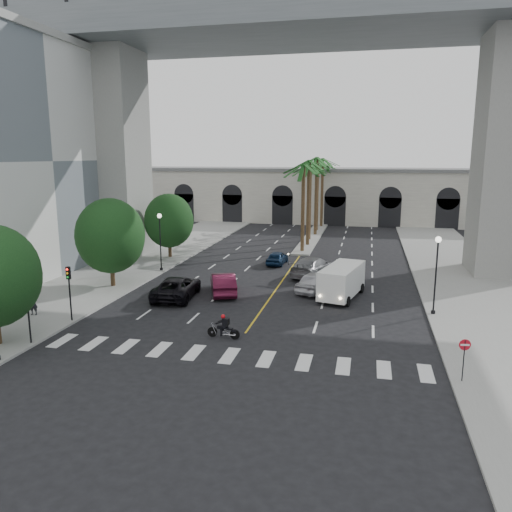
{
  "coord_description": "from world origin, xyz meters",
  "views": [
    {
      "loc": [
        6.88,
        -25.57,
        10.49
      ],
      "look_at": [
        -0.24,
        6.0,
        3.94
      ],
      "focal_mm": 35.0,
      "sensor_mm": 36.0,
      "label": 1
    }
  ],
  "objects_px": {
    "pedestrian_b": "(11,292)",
    "lamp_post_right": "(436,269)",
    "traffic_signal_near": "(27,302)",
    "car_e": "(277,258)",
    "car_b": "(223,283)",
    "car_d": "(313,267)",
    "motorcycle_rider": "(224,327)",
    "cargo_van": "(342,280)",
    "car_a": "(316,282)",
    "do_not_enter_sign": "(464,352)",
    "pedestrian_a": "(33,303)",
    "lamp_post_left_far": "(160,237)",
    "car_c": "(177,287)",
    "traffic_signal_far": "(69,284)"
  },
  "relations": [
    {
      "from": "car_a",
      "to": "cargo_van",
      "type": "height_order",
      "value": "cargo_van"
    },
    {
      "from": "car_e",
      "to": "car_a",
      "type": "bearing_deg",
      "value": 121.57
    },
    {
      "from": "pedestrian_b",
      "to": "lamp_post_right",
      "type": "bearing_deg",
      "value": 5.91
    },
    {
      "from": "car_c",
      "to": "lamp_post_right",
      "type": "bearing_deg",
      "value": 173.74
    },
    {
      "from": "lamp_post_left_far",
      "to": "car_c",
      "type": "relative_size",
      "value": 0.92
    },
    {
      "from": "car_b",
      "to": "car_d",
      "type": "height_order",
      "value": "car_d"
    },
    {
      "from": "cargo_van",
      "to": "car_c",
      "type": "bearing_deg",
      "value": -154.48
    },
    {
      "from": "lamp_post_left_far",
      "to": "lamp_post_right",
      "type": "distance_m",
      "value": 24.16
    },
    {
      "from": "motorcycle_rider",
      "to": "car_e",
      "type": "xyz_separation_m",
      "value": [
        -0.6,
        20.44,
        0.01
      ]
    },
    {
      "from": "cargo_van",
      "to": "lamp_post_right",
      "type": "bearing_deg",
      "value": -12.51
    },
    {
      "from": "lamp_post_left_far",
      "to": "traffic_signal_far",
      "type": "relative_size",
      "value": 1.47
    },
    {
      "from": "car_d",
      "to": "traffic_signal_far",
      "type": "bearing_deg",
      "value": 65.68
    },
    {
      "from": "cargo_van",
      "to": "pedestrian_a",
      "type": "xyz_separation_m",
      "value": [
        -19.55,
        -9.01,
        -0.42
      ]
    },
    {
      "from": "lamp_post_right",
      "to": "car_d",
      "type": "bearing_deg",
      "value": 134.17
    },
    {
      "from": "car_a",
      "to": "car_d",
      "type": "relative_size",
      "value": 0.8
    },
    {
      "from": "car_c",
      "to": "pedestrian_b",
      "type": "relative_size",
      "value": 3.65
    },
    {
      "from": "lamp_post_left_far",
      "to": "car_c",
      "type": "distance_m",
      "value": 9.28
    },
    {
      "from": "car_a",
      "to": "pedestrian_a",
      "type": "relative_size",
      "value": 3.08
    },
    {
      "from": "pedestrian_b",
      "to": "lamp_post_left_far",
      "type": "bearing_deg",
      "value": 60.47
    },
    {
      "from": "car_c",
      "to": "cargo_van",
      "type": "height_order",
      "value": "cargo_van"
    },
    {
      "from": "traffic_signal_far",
      "to": "car_a",
      "type": "relative_size",
      "value": 0.77
    },
    {
      "from": "traffic_signal_far",
      "to": "car_b",
      "type": "relative_size",
      "value": 0.73
    },
    {
      "from": "lamp_post_left_far",
      "to": "pedestrian_a",
      "type": "bearing_deg",
      "value": -101.89
    },
    {
      "from": "car_a",
      "to": "pedestrian_b",
      "type": "bearing_deg",
      "value": 38.9
    },
    {
      "from": "car_a",
      "to": "do_not_enter_sign",
      "type": "height_order",
      "value": "do_not_enter_sign"
    },
    {
      "from": "lamp_post_right",
      "to": "car_c",
      "type": "distance_m",
      "value": 18.4
    },
    {
      "from": "pedestrian_b",
      "to": "do_not_enter_sign",
      "type": "relative_size",
      "value": 0.72
    },
    {
      "from": "traffic_signal_near",
      "to": "car_a",
      "type": "relative_size",
      "value": 0.77
    },
    {
      "from": "traffic_signal_near",
      "to": "car_e",
      "type": "bearing_deg",
      "value": 67.88
    },
    {
      "from": "traffic_signal_near",
      "to": "car_a",
      "type": "bearing_deg",
      "value": 45.62
    },
    {
      "from": "car_a",
      "to": "cargo_van",
      "type": "relative_size",
      "value": 0.79
    },
    {
      "from": "lamp_post_left_far",
      "to": "motorcycle_rider",
      "type": "xyz_separation_m",
      "value": [
        10.41,
        -15.04,
        -2.57
      ]
    },
    {
      "from": "car_a",
      "to": "car_b",
      "type": "xyz_separation_m",
      "value": [
        -6.93,
        -2.18,
        0.02
      ]
    },
    {
      "from": "lamp_post_right",
      "to": "pedestrian_b",
      "type": "relative_size",
      "value": 3.36
    },
    {
      "from": "lamp_post_right",
      "to": "pedestrian_a",
      "type": "height_order",
      "value": "lamp_post_right"
    },
    {
      "from": "traffic_signal_far",
      "to": "pedestrian_b",
      "type": "bearing_deg",
      "value": 158.93
    },
    {
      "from": "motorcycle_rider",
      "to": "pedestrian_b",
      "type": "height_order",
      "value": "pedestrian_b"
    },
    {
      "from": "traffic_signal_far",
      "to": "traffic_signal_near",
      "type": "bearing_deg",
      "value": -90.0
    },
    {
      "from": "lamp_post_right",
      "to": "pedestrian_a",
      "type": "xyz_separation_m",
      "value": [
        -25.76,
        -6.05,
        -2.3
      ]
    },
    {
      "from": "car_b",
      "to": "pedestrian_a",
      "type": "height_order",
      "value": "pedestrian_a"
    },
    {
      "from": "traffic_signal_near",
      "to": "motorcycle_rider",
      "type": "xyz_separation_m",
      "value": [
        10.31,
        3.46,
        -1.86
      ]
    },
    {
      "from": "traffic_signal_far",
      "to": "pedestrian_b",
      "type": "xyz_separation_m",
      "value": [
        -6.37,
        2.46,
        -1.56
      ]
    },
    {
      "from": "motorcycle_rider",
      "to": "car_d",
      "type": "bearing_deg",
      "value": 83.95
    },
    {
      "from": "car_a",
      "to": "do_not_enter_sign",
      "type": "xyz_separation_m",
      "value": [
        8.34,
        -14.61,
        0.79
      ]
    },
    {
      "from": "car_c",
      "to": "do_not_enter_sign",
      "type": "height_order",
      "value": "do_not_enter_sign"
    },
    {
      "from": "car_b",
      "to": "cargo_van",
      "type": "distance_m",
      "value": 9.0
    },
    {
      "from": "traffic_signal_near",
      "to": "car_a",
      "type": "distance_m",
      "value": 20.75
    },
    {
      "from": "car_e",
      "to": "pedestrian_b",
      "type": "xyz_separation_m",
      "value": [
        -16.09,
        -17.45,
        0.29
      ]
    },
    {
      "from": "pedestrian_a",
      "to": "pedestrian_b",
      "type": "bearing_deg",
      "value": 133.66
    },
    {
      "from": "motorcycle_rider",
      "to": "cargo_van",
      "type": "relative_size",
      "value": 0.33
    }
  ]
}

